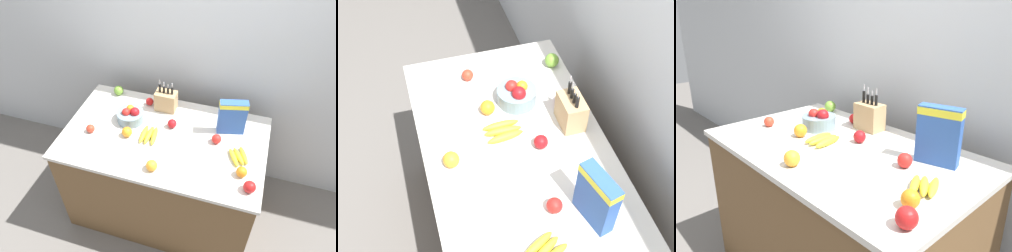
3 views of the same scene
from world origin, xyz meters
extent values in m
plane|color=slate|center=(0.00, 0.00, 0.00)|extent=(14.00, 14.00, 0.00)
cube|color=silver|center=(0.00, 0.67, 1.30)|extent=(9.00, 0.06, 2.60)
cube|color=brown|center=(0.00, 0.00, 0.45)|extent=(1.51, 0.88, 0.90)
cube|color=beige|center=(0.00, 0.00, 0.92)|extent=(1.54, 0.91, 0.03)
cube|color=tan|center=(-0.08, 0.31, 1.01)|extent=(0.17, 0.11, 0.17)
cylinder|color=black|center=(-0.13, 0.31, 1.13)|extent=(0.02, 0.02, 0.07)
cube|color=silver|center=(-0.13, 0.31, 1.19)|extent=(0.01, 0.00, 0.04)
cylinder|color=black|center=(-0.10, 0.31, 1.13)|extent=(0.02, 0.02, 0.06)
cube|color=silver|center=(-0.10, 0.31, 1.18)|extent=(0.01, 0.00, 0.04)
cylinder|color=black|center=(-0.07, 0.31, 1.12)|extent=(0.02, 0.02, 0.05)
cube|color=silver|center=(-0.07, 0.31, 1.17)|extent=(0.01, 0.00, 0.03)
cylinder|color=black|center=(-0.03, 0.31, 1.13)|extent=(0.02, 0.02, 0.06)
cube|color=silver|center=(-0.03, 0.31, 1.18)|extent=(0.01, 0.00, 0.04)
cube|color=#2D56A8|center=(0.47, 0.21, 1.08)|extent=(0.21, 0.12, 0.29)
cube|color=yellow|center=(0.47, 0.21, 1.19)|extent=(0.22, 0.12, 0.04)
cylinder|color=gray|center=(-0.31, 0.10, 0.97)|extent=(0.21, 0.21, 0.08)
sphere|color=#A31419|center=(-0.27, 0.10, 1.03)|extent=(0.07, 0.07, 0.07)
sphere|color=orange|center=(-0.32, 0.13, 1.03)|extent=(0.06, 0.06, 0.06)
sphere|color=red|center=(-0.33, 0.08, 1.03)|extent=(0.07, 0.07, 0.07)
ellipsoid|color=yellow|center=(-0.15, -0.04, 0.95)|extent=(0.05, 0.19, 0.04)
ellipsoid|color=yellow|center=(-0.11, -0.04, 0.95)|extent=(0.04, 0.19, 0.04)
ellipsoid|color=yellow|center=(-0.06, -0.04, 0.95)|extent=(0.06, 0.20, 0.04)
ellipsoid|color=yellow|center=(0.61, -0.03, 0.95)|extent=(0.10, 0.17, 0.04)
ellipsoid|color=yellow|center=(0.57, -0.05, 0.95)|extent=(0.12, 0.16, 0.04)
ellipsoid|color=yellow|center=(0.54, -0.07, 0.95)|extent=(0.11, 0.17, 0.04)
sphere|color=#A31419|center=(0.03, 0.12, 0.97)|extent=(0.07, 0.07, 0.07)
sphere|color=#6B9E33|center=(-0.53, 0.38, 0.97)|extent=(0.08, 0.08, 0.08)
sphere|color=red|center=(-0.23, 0.32, 0.96)|extent=(0.06, 0.06, 0.06)
sphere|color=red|center=(-0.55, -0.12, 0.96)|extent=(0.07, 0.07, 0.07)
sphere|color=red|center=(0.39, 0.06, 0.97)|extent=(0.07, 0.07, 0.07)
sphere|color=red|center=(0.68, -0.31, 0.97)|extent=(0.08, 0.08, 0.08)
sphere|color=orange|center=(0.02, -0.33, 0.97)|extent=(0.08, 0.08, 0.08)
sphere|color=orange|center=(0.61, -0.20, 0.97)|extent=(0.08, 0.08, 0.08)
sphere|color=orange|center=(-0.27, -0.07, 0.97)|extent=(0.08, 0.08, 0.08)
camera|label=1|loc=(0.55, -1.66, 2.70)|focal=35.00mm
camera|label=2|loc=(1.40, -0.46, 2.72)|focal=50.00mm
camera|label=3|loc=(1.23, -1.10, 1.64)|focal=35.00mm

